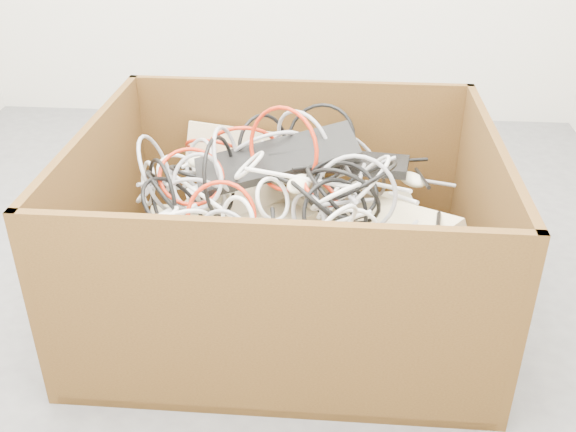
# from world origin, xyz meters

# --- Properties ---
(ground) EXTENTS (3.00, 3.00, 0.00)m
(ground) POSITION_xyz_m (0.00, 0.00, 0.00)
(ground) COLOR #4E4E50
(ground) RESTS_ON ground
(cardboard_box) EXTENTS (1.16, 0.97, 0.58)m
(cardboard_box) POSITION_xyz_m (0.17, -0.12, 0.15)
(cardboard_box) COLOR #402910
(cardboard_box) RESTS_ON ground
(keyboard_pile) EXTENTS (1.01, 0.90, 0.42)m
(keyboard_pile) POSITION_xyz_m (0.21, -0.06, 0.28)
(keyboard_pile) COLOR beige
(keyboard_pile) RESTS_ON cardboard_box
(mice_scatter) EXTENTS (0.76, 0.66, 0.19)m
(mice_scatter) POSITION_xyz_m (0.11, -0.12, 0.37)
(mice_scatter) COLOR beige
(mice_scatter) RESTS_ON keyboard_pile
(power_strip_left) EXTENTS (0.27, 0.14, 0.11)m
(power_strip_left) POSITION_xyz_m (0.01, -0.05, 0.38)
(power_strip_left) COLOR white
(power_strip_left) RESTS_ON keyboard_pile
(power_strip_right) EXTENTS (0.28, 0.20, 0.10)m
(power_strip_right) POSITION_xyz_m (-0.03, -0.32, 0.33)
(power_strip_right) COLOR white
(power_strip_right) RESTS_ON keyboard_pile
(vga_plug) EXTENTS (0.06, 0.06, 0.03)m
(vga_plug) POSITION_xyz_m (0.57, -0.26, 0.34)
(vga_plug) COLOR #0C38BB
(vga_plug) RESTS_ON keyboard_pile
(cable_tangle) EXTENTS (1.05, 0.77, 0.47)m
(cable_tangle) POSITION_xyz_m (0.09, -0.10, 0.40)
(cable_tangle) COLOR #B1230C
(cable_tangle) RESTS_ON keyboard_pile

